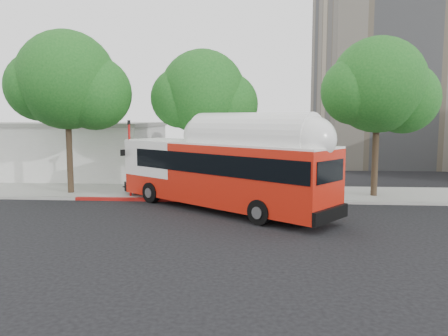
{
  "coord_description": "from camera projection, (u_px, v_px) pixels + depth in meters",
  "views": [
    {
      "loc": [
        2.18,
        -19.79,
        4.64
      ],
      "look_at": [
        0.48,
        3.0,
        2.0
      ],
      "focal_mm": 35.0,
      "sensor_mm": 36.0,
      "label": 1
    }
  ],
  "objects": [
    {
      "name": "ground",
      "position": [
        209.0,
        218.0,
        20.3
      ],
      "size": [
        120.0,
        120.0,
        0.0
      ],
      "primitive_type": "plane",
      "color": "black",
      "rests_on": "ground"
    },
    {
      "name": "sidewalk",
      "position": [
        220.0,
        193.0,
        26.73
      ],
      "size": [
        60.0,
        5.0,
        0.15
      ],
      "primitive_type": "cube",
      "color": "gray",
      "rests_on": "ground"
    },
    {
      "name": "curb_strip",
      "position": [
        217.0,
        201.0,
        24.15
      ],
      "size": [
        60.0,
        0.3,
        0.15
      ],
      "primitive_type": "cube",
      "color": "gray",
      "rests_on": "ground"
    },
    {
      "name": "red_curb_segment",
      "position": [
        163.0,
        200.0,
        24.37
      ],
      "size": [
        10.0,
        0.32,
        0.16
      ],
      "primitive_type": "cube",
      "color": "maroon",
      "rests_on": "ground"
    },
    {
      "name": "street_tree_left",
      "position": [
        75.0,
        84.0,
        25.68
      ],
      "size": [
        6.67,
        5.8,
        9.74
      ],
      "color": "#2D2116",
      "rests_on": "ground"
    },
    {
      "name": "street_tree_mid",
      "position": [
        210.0,
        96.0,
        25.67
      ],
      "size": [
        5.75,
        5.0,
        8.62
      ],
      "color": "#2D2116",
      "rests_on": "ground"
    },
    {
      "name": "street_tree_right",
      "position": [
        385.0,
        89.0,
        24.69
      ],
      "size": [
        6.21,
        5.4,
        9.18
      ],
      "color": "#2D2116",
      "rests_on": "ground"
    },
    {
      "name": "low_commercial_bldg",
      "position": [
        54.0,
        149.0,
        34.96
      ],
      "size": [
        16.2,
        10.2,
        4.25
      ],
      "color": "silver",
      "rests_on": "ground"
    },
    {
      "name": "transit_bus",
      "position": [
        221.0,
        174.0,
        21.93
      ],
      "size": [
        11.85,
        9.93,
        3.92
      ],
      "rotation": [
        0.0,
        0.0,
        -0.66
      ],
      "color": "red",
      "rests_on": "ground"
    },
    {
      "name": "signal_pole",
      "position": [
        130.0,
        159.0,
        24.95
      ],
      "size": [
        0.13,
        0.43,
        4.51
      ],
      "color": "red",
      "rests_on": "ground"
    }
  ]
}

